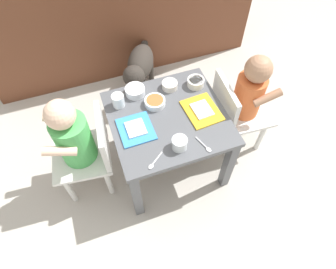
% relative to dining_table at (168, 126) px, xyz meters
% --- Properties ---
extents(ground_plane, '(7.00, 7.00, 0.00)m').
position_rel_dining_table_xyz_m(ground_plane, '(0.00, 0.00, -0.35)').
color(ground_plane, '#B2ADA3').
extents(dining_table, '(0.55, 0.52, 0.42)m').
position_rel_dining_table_xyz_m(dining_table, '(0.00, 0.00, 0.00)').
color(dining_table, '#515459').
rests_on(dining_table, ground).
extents(seated_child_left, '(0.31, 0.31, 0.65)m').
position_rel_dining_table_xyz_m(seated_child_left, '(-0.43, 0.03, 0.05)').
color(seated_child_left, silver).
rests_on(seated_child_left, ground).
extents(seated_child_right, '(0.30, 0.30, 0.64)m').
position_rel_dining_table_xyz_m(seated_child_right, '(0.43, 0.01, 0.05)').
color(seated_child_right, silver).
rests_on(seated_child_right, ground).
extents(dog, '(0.30, 0.40, 0.33)m').
position_rel_dining_table_xyz_m(dog, '(0.02, 0.61, -0.13)').
color(dog, '#332D28').
rests_on(dog, ground).
extents(food_tray_left, '(0.16, 0.17, 0.02)m').
position_rel_dining_table_xyz_m(food_tray_left, '(-0.16, -0.02, 0.08)').
color(food_tray_left, '#388CD8').
rests_on(food_tray_left, dining_table).
extents(food_tray_right, '(0.17, 0.20, 0.02)m').
position_rel_dining_table_xyz_m(food_tray_right, '(0.16, -0.02, 0.08)').
color(food_tray_right, gold).
rests_on(food_tray_right, dining_table).
extents(water_cup_left, '(0.07, 0.07, 0.06)m').
position_rel_dining_table_xyz_m(water_cup_left, '(-0.01, -0.18, 0.10)').
color(water_cup_left, white).
rests_on(water_cup_left, dining_table).
extents(water_cup_right, '(0.06, 0.06, 0.07)m').
position_rel_dining_table_xyz_m(water_cup_right, '(-0.20, 0.15, 0.10)').
color(water_cup_right, white).
rests_on(water_cup_right, dining_table).
extents(cereal_bowl_right_side, '(0.10, 0.10, 0.03)m').
position_rel_dining_table_xyz_m(cereal_bowl_right_side, '(-0.03, 0.09, 0.09)').
color(cereal_bowl_right_side, white).
rests_on(cereal_bowl_right_side, dining_table).
extents(veggie_bowl_near, '(0.08, 0.08, 0.04)m').
position_rel_dining_table_xyz_m(veggie_bowl_near, '(0.07, 0.18, 0.10)').
color(veggie_bowl_near, silver).
rests_on(veggie_bowl_near, dining_table).
extents(veggie_bowl_far, '(0.10, 0.10, 0.04)m').
position_rel_dining_table_xyz_m(veggie_bowl_far, '(-0.10, 0.20, 0.10)').
color(veggie_bowl_far, white).
rests_on(veggie_bowl_far, dining_table).
extents(cereal_bowl_left_side, '(0.09, 0.09, 0.04)m').
position_rel_dining_table_xyz_m(cereal_bowl_left_side, '(0.20, 0.15, 0.10)').
color(cereal_bowl_left_side, white).
rests_on(cereal_bowl_left_side, dining_table).
extents(spoon_by_left_tray, '(0.04, 0.10, 0.01)m').
position_rel_dining_table_xyz_m(spoon_by_left_tray, '(0.10, -0.21, 0.08)').
color(spoon_by_left_tray, silver).
rests_on(spoon_by_left_tray, dining_table).
extents(spoon_by_right_tray, '(0.09, 0.07, 0.01)m').
position_rel_dining_table_xyz_m(spoon_by_right_tray, '(-0.14, -0.22, 0.08)').
color(spoon_by_right_tray, silver).
rests_on(spoon_by_right_tray, dining_table).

